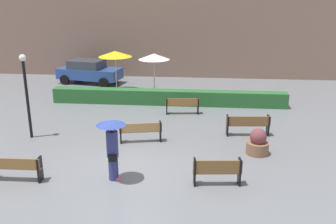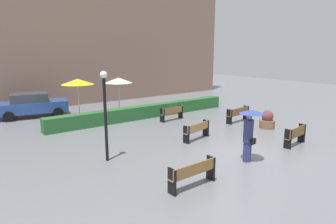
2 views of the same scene
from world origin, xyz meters
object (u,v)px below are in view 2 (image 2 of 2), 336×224
bench_near_right (296,135)px  parked_car (32,105)px  bench_mid_center (197,130)px  bench_far_right (238,113)px  patio_umbrella_white (118,80)px  pedestrian_with_umbrella (249,129)px  bench_near_left (193,172)px  planter_pot (267,121)px  lamp_post (105,106)px  patio_umbrella_yellow (78,82)px  bench_back_row (172,112)px

bench_near_right → parked_car: bearing=121.2°
bench_mid_center → parked_car: size_ratio=0.40×
bench_far_right → patio_umbrella_white: 8.06m
patio_umbrella_white → pedestrian_with_umbrella: bearing=-89.8°
bench_far_right → bench_near_right: bearing=-107.6°
bench_mid_center → pedestrian_with_umbrella: (-0.35, -3.34, 0.83)m
parked_car → bench_near_right: bearing=-58.8°
bench_near_right → bench_near_left: bench_near_right is taller
bench_near_right → planter_pot: bearing=58.5°
lamp_post → parked_car: size_ratio=0.80×
patio_umbrella_yellow → patio_umbrella_white: bearing=-17.3°
pedestrian_with_umbrella → bench_back_row: bearing=75.8°
bench_near_right → patio_umbrella_yellow: patio_umbrella_yellow is taller
bench_near_right → lamp_post: (-7.76, 3.47, 1.68)m
bench_mid_center → bench_far_right: size_ratio=0.94×
pedestrian_with_umbrella → parked_car: (-4.87, 13.56, -0.52)m
bench_back_row → patio_umbrella_white: size_ratio=0.69×
bench_far_right → planter_pot: planter_pot is taller
bench_back_row → parked_car: 9.20m
patio_umbrella_yellow → parked_car: 3.50m
bench_near_right → patio_umbrella_yellow: (-5.89, 11.50, 1.82)m
bench_back_row → lamp_post: lamp_post is taller
pedestrian_with_umbrella → planter_pot: pedestrian_with_umbrella is taller
bench_far_right → pedestrian_with_umbrella: pedestrian_with_umbrella is taller
bench_mid_center → patio_umbrella_yellow: 8.81m
bench_far_right → pedestrian_with_umbrella: bearing=-136.9°
bench_back_row → bench_far_right: bearing=-42.9°
bench_mid_center → lamp_post: bearing=178.9°
bench_far_right → patio_umbrella_white: bearing=128.1°
bench_near_right → patio_umbrella_white: (-3.41, 10.73, 1.82)m
bench_near_right → patio_umbrella_yellow: bearing=117.1°
bench_back_row → bench_near_left: bench_back_row is taller
lamp_post → patio_umbrella_yellow: 8.25m
bench_mid_center → bench_far_right: bench_far_right is taller
bench_mid_center → patio_umbrella_yellow: (-2.87, 8.12, 1.83)m
bench_near_left → parked_car: (-1.67, 13.93, 0.31)m
bench_near_left → planter_pot: size_ratio=1.79×
bench_near_right → bench_near_left: size_ratio=0.87×
bench_far_right → pedestrian_with_umbrella: (-4.82, -4.51, 0.81)m
planter_pot → bench_mid_center: bearing=170.8°
lamp_post → patio_umbrella_white: bearing=59.1°
bench_far_right → lamp_post: 9.41m
pedestrian_with_umbrella → patio_umbrella_yellow: bearing=102.4°
bench_mid_center → bench_near_right: 4.53m
bench_near_right → pedestrian_with_umbrella: 3.47m
parked_car → patio_umbrella_white: bearing=-30.6°
pedestrian_with_umbrella → patio_umbrella_white: patio_umbrella_white is taller
bench_near_right → pedestrian_with_umbrella: size_ratio=0.75×
planter_pot → patio_umbrella_white: (-5.02, 8.10, 1.90)m
bench_back_row → pedestrian_with_umbrella: (-1.84, -7.28, 0.84)m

